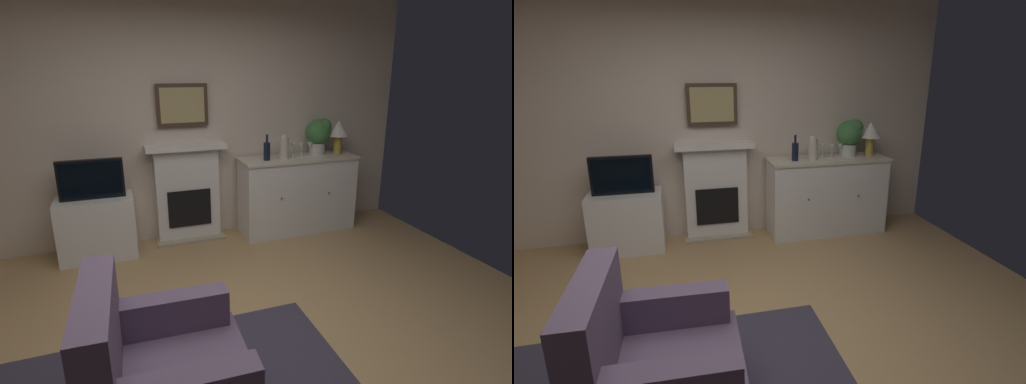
# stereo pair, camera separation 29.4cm
# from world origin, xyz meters

# --- Properties ---
(ground_plane) EXTENTS (5.43, 4.71, 0.10)m
(ground_plane) POSITION_xyz_m (0.00, 0.00, -0.05)
(ground_plane) COLOR tan
(ground_plane) RESTS_ON ground
(wall_rear) EXTENTS (5.43, 0.06, 2.70)m
(wall_rear) POSITION_xyz_m (0.00, 2.32, 1.35)
(wall_rear) COLOR beige
(wall_rear) RESTS_ON ground_plane
(fireplace_unit) EXTENTS (0.87, 0.30, 1.10)m
(fireplace_unit) POSITION_xyz_m (0.02, 2.20, 0.55)
(fireplace_unit) COLOR white
(fireplace_unit) RESTS_ON ground_plane
(framed_picture) EXTENTS (0.55, 0.04, 0.45)m
(framed_picture) POSITION_xyz_m (0.02, 2.24, 1.52)
(framed_picture) COLOR #473323
(sideboard_cabinet) EXTENTS (1.40, 0.49, 0.90)m
(sideboard_cabinet) POSITION_xyz_m (1.30, 2.02, 0.45)
(sideboard_cabinet) COLOR white
(sideboard_cabinet) RESTS_ON ground_plane
(table_lamp) EXTENTS (0.26, 0.26, 0.40)m
(table_lamp) POSITION_xyz_m (1.82, 2.02, 1.18)
(table_lamp) COLOR #B79338
(table_lamp) RESTS_ON sideboard_cabinet
(wine_bottle) EXTENTS (0.08, 0.08, 0.29)m
(wine_bottle) POSITION_xyz_m (0.89, 1.98, 1.01)
(wine_bottle) COLOR black
(wine_bottle) RESTS_ON sideboard_cabinet
(wine_glass_left) EXTENTS (0.07, 0.07, 0.16)m
(wine_glass_left) POSITION_xyz_m (1.23, 2.02, 1.03)
(wine_glass_left) COLOR silver
(wine_glass_left) RESTS_ON sideboard_cabinet
(wine_glass_center) EXTENTS (0.07, 0.07, 0.16)m
(wine_glass_center) POSITION_xyz_m (1.34, 2.02, 1.03)
(wine_glass_center) COLOR silver
(wine_glass_center) RESTS_ON sideboard_cabinet
(wine_glass_right) EXTENTS (0.07, 0.07, 0.16)m
(wine_glass_right) POSITION_xyz_m (1.45, 2.03, 1.03)
(wine_glass_right) COLOR silver
(wine_glass_right) RESTS_ON sideboard_cabinet
(vase_decorative) EXTENTS (0.11, 0.11, 0.28)m
(vase_decorative) POSITION_xyz_m (1.10, 1.97, 1.04)
(vase_decorative) COLOR beige
(vase_decorative) RESTS_ON sideboard_cabinet
(tv_cabinet) EXTENTS (0.75, 0.42, 0.64)m
(tv_cabinet) POSITION_xyz_m (-0.96, 2.03, 0.32)
(tv_cabinet) COLOR white
(tv_cabinet) RESTS_ON ground_plane
(tv_set) EXTENTS (0.62, 0.07, 0.40)m
(tv_set) POSITION_xyz_m (-0.96, 2.01, 0.84)
(tv_set) COLOR black
(tv_set) RESTS_ON tv_cabinet
(potted_plant_small) EXTENTS (0.30, 0.30, 0.43)m
(potted_plant_small) POSITION_xyz_m (1.59, 2.06, 1.16)
(potted_plant_small) COLOR beige
(potted_plant_small) RESTS_ON sideboard_cabinet
(armchair) EXTENTS (0.84, 0.81, 0.92)m
(armchair) POSITION_xyz_m (-0.59, -0.36, 0.38)
(armchair) COLOR #604C66
(armchair) RESTS_ON ground_plane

